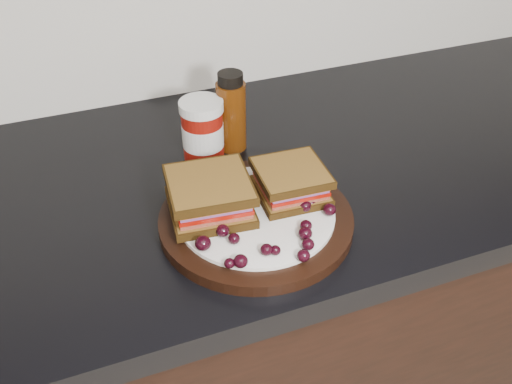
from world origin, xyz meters
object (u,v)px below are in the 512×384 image
Objects in this scene: oil_bottle at (231,111)px; sandwich_left at (210,196)px; plate at (256,220)px; condiment_jar at (203,130)px.

sandwich_left is at bearing -117.42° from oil_bottle.
plate is 2.02× the size of oil_bottle.
oil_bottle reaches higher than condiment_jar.
sandwich_left is at bearing -103.36° from condiment_jar.
oil_bottle is (0.10, 0.18, 0.02)m from sandwich_left.
plate is at bearing -84.39° from condiment_jar.
oil_bottle is at bearing 14.98° from condiment_jar.
plate is 0.20m from condiment_jar.
condiment_jar is at bearing 82.44° from sandwich_left.
plate is 2.65× the size of condiment_jar.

